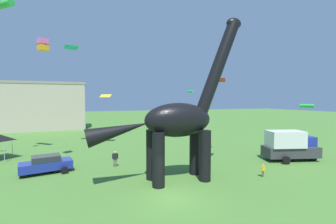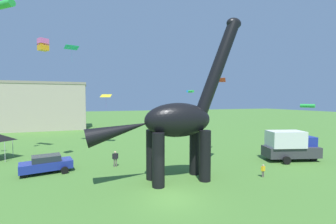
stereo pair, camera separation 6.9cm
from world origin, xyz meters
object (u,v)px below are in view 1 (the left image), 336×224
Objects in this scene: kite_high_left at (219,80)px; kite_near_high at (189,91)px; kite_far_left at (0,3)px; kite_far_right at (106,96)px; person_strolling_adult at (263,169)px; dinosaur_sculpture at (177,120)px; parked_box_truck at (290,145)px; kite_trailing at (43,45)px; person_vendor_side at (115,157)px; parked_sedan_left at (46,164)px; kite_mid_center at (71,47)px; person_photographer at (205,144)px; kite_near_low at (307,106)px.

kite_high_left is 0.98× the size of kite_near_high.
kite_far_right is (10.83, 4.91, -9.39)m from kite_far_left.
dinosaur_sculpture is at bearing 152.09° from person_strolling_adult.
parked_box_truck is 5.40× the size of kite_trailing.
kite_trailing is at bearing -179.14° from parked_box_truck.
dinosaur_sculpture is at bearing 102.81° from person_vendor_side.
parked_sedan_left is 2.09× the size of kite_mid_center.
parked_box_truck is at bearing -14.28° from kite_trailing.
person_strolling_adult is (-6.57, -3.29, -0.99)m from parked_box_truck.
kite_high_left is (18.24, -1.53, -2.91)m from kite_trailing.
kite_near_high is (22.16, 14.88, -3.60)m from kite_trailing.
person_photographer is 0.94× the size of kite_far_right.
kite_near_high is at bearing 117.20° from kite_near_low.
person_vendor_side is 17.37m from kite_mid_center.
kite_near_low is (30.78, -0.49, 4.88)m from parked_sedan_left.
parked_sedan_left is 14.02m from kite_far_right.
kite_mid_center is (-22.15, 15.14, 11.82)m from parked_box_truck.
kite_mid_center is at bearing -163.72° from kite_near_high.
parked_box_truck is at bearing -26.21° from person_photographer.
kite_far_left is 8.64m from kite_mid_center.
dinosaur_sculpture is 22.28m from kite_far_left.
person_photographer is 15.46m from kite_far_right.
kite_far_right reaches higher than person_strolling_adult.
person_vendor_side is 14.32m from kite_high_left.
parked_sedan_left is 1.58× the size of kite_far_left.
kite_near_high is (4.90, 15.09, 6.98)m from person_photographer.
kite_far_right is (-17.79, 15.14, 5.39)m from parked_box_truck.
kite_far_left is at bearing -155.60° from kite_far_right.
person_photographer is at bearing 56.72° from dinosaur_sculpture.
kite_near_high is at bearing -158.65° from person_vendor_side.
kite_far_left is at bearing 169.53° from kite_near_low.
kite_far_left is (-22.71, 5.62, 7.66)m from kite_high_left.
kite_far_right reaches higher than parked_box_truck.
kite_near_high is (21.86, 16.87, 7.26)m from parked_sedan_left.
parked_sedan_left is at bearing -98.82° from kite_mid_center.
kite_far_left is at bearing -56.27° from person_vendor_side.
kite_mid_center is at bearing 37.18° from kite_far_left.
person_vendor_side is at bearing -132.86° from kite_near_high.
dinosaur_sculpture is 10.67m from person_photographer.
kite_near_high is at bearing 71.53° from dinosaur_sculpture.
kite_near_high is at bearing 33.88° from kite_trailing.
person_vendor_side is at bearing -155.12° from person_photographer.
parked_box_truck is 23.97m from kite_far_right.
dinosaur_sculpture is 7.07× the size of kite_far_right.
dinosaur_sculpture is 2.26× the size of parked_box_truck.
dinosaur_sculpture is at bearing -117.60° from person_photographer.
kite_far_right is 27.28m from kite_near_low.
parked_sedan_left is 31.17m from kite_near_low.
kite_mid_center reaches higher than dinosaur_sculpture.
parked_box_truck is 18.31m from person_vendor_side.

